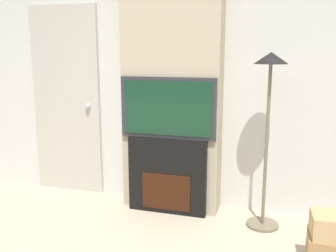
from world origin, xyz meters
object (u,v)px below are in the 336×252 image
(floor_lamp, at_px, (269,100))
(television, at_px, (168,108))
(box_stack, at_px, (335,243))
(fireplace, at_px, (168,175))

(floor_lamp, bearing_deg, television, 176.28)
(floor_lamp, relative_size, box_stack, 3.68)
(fireplace, distance_m, television, 0.67)
(fireplace, distance_m, floor_lamp, 1.22)
(fireplace, height_order, box_stack, fireplace)
(floor_lamp, xyz_separation_m, box_stack, (0.53, -0.56, -0.96))
(television, distance_m, box_stack, 1.80)
(fireplace, bearing_deg, floor_lamp, -3.84)
(television, xyz_separation_m, floor_lamp, (0.93, -0.06, 0.12))
(floor_lamp, bearing_deg, box_stack, -46.41)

